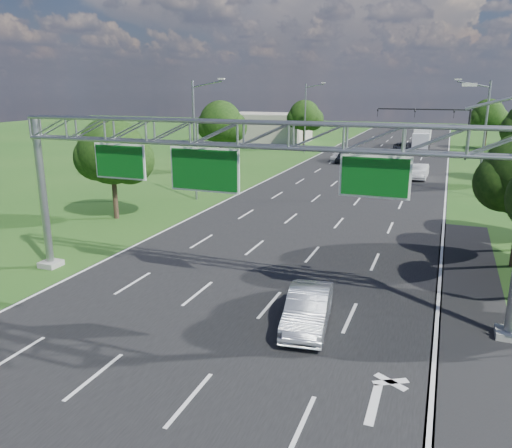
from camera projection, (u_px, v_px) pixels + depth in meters
The scene contains 19 objects.
ground at pixel (325, 210), 39.59m from camera, with size 220.00×220.00×0.00m, color #1F4C17.
road at pixel (325, 210), 39.59m from camera, with size 18.00×180.00×0.02m, color black.
road_flare at pixel (471, 312), 21.66m from camera, with size 3.00×30.00×0.02m, color black.
sign_gantry at pixel (242, 148), 21.43m from camera, with size 23.50×1.00×9.56m.
traffic_signal at pixel (441, 120), 67.19m from camera, with size 12.21×0.24×7.00m.
streetlight_l_near at pixel (196, 135), 42.01m from camera, with size 2.97×0.22×10.16m.
streetlight_l_far at pixel (306, 115), 73.55m from camera, with size 2.97×0.22×10.16m.
streetlight_r_mid at pixel (482, 133), 43.24m from camera, with size 2.97×0.22×10.16m.
tree_verge_la at pixel (113, 154), 35.95m from camera, with size 5.76×4.80×7.40m.
tree_verge_lb at pixel (221, 124), 57.19m from camera, with size 5.76×4.80×8.06m.
tree_verge_lc at pixel (305, 117), 78.80m from camera, with size 5.76×4.80×7.62m.
tree_verge_re at pixel (489, 116), 76.66m from camera, with size 5.76×4.80×7.84m.
building_left at pixel (268, 128), 89.76m from camera, with size 14.00×10.00×5.00m, color #A29988.
silver_sedan at pixel (308, 309), 20.14m from camera, with size 1.64×4.69×1.55m, color silver.
car_queue_a at pixel (341, 156), 66.03m from camera, with size 2.09×5.14×1.49m, color silver.
car_queue_b at pixel (401, 148), 75.24m from camera, with size 2.27×4.92×1.37m, color black.
car_queue_c at pixel (343, 157), 64.64m from camera, with size 1.63×4.06×1.38m, color black.
car_queue_d at pixel (419, 172), 53.15m from camera, with size 1.63×4.68×1.54m, color #B9B9B9.
box_truck at pixel (422, 136), 82.84m from camera, with size 2.78×9.07×3.43m.
Camera 1 is at (8.56, -7.91, 9.39)m, focal length 35.00 mm.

